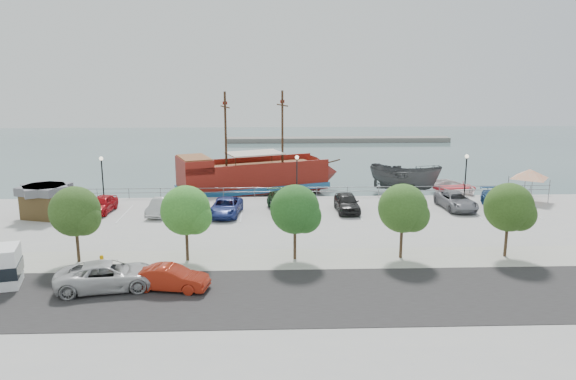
{
  "coord_description": "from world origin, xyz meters",
  "views": [
    {
      "loc": [
        -2.75,
        -44.92,
        12.46
      ],
      "look_at": [
        -1.0,
        2.0,
        2.0
      ],
      "focal_mm": 35.0,
      "sensor_mm": 36.0,
      "label": 1
    }
  ],
  "objects": [
    {
      "name": "land_slab",
      "position": [
        0.0,
        -21.0,
        -0.6
      ],
      "size": [
        100.0,
        58.0,
        1.2
      ],
      "primitive_type": "cube",
      "color": "#A2A2A1",
      "rests_on": "ground"
    },
    {
      "name": "tree_e",
      "position": [
        6.15,
        -10.07,
        3.3
      ],
      "size": [
        3.3,
        3.2,
        5.0
      ],
      "color": "#473321",
      "rests_on": "sidewalk"
    },
    {
      "name": "dock_west",
      "position": [
        -13.62,
        9.2,
        -0.8
      ],
      "size": [
        7.07,
        2.52,
        0.4
      ],
      "primitive_type": "cube",
      "rotation": [
        0.0,
        0.0,
        -0.08
      ],
      "color": "#66605A",
      "rests_on": "ground"
    },
    {
      "name": "parked_car_c",
      "position": [
        -6.32,
        1.35,
        0.72
      ],
      "size": [
        2.92,
        5.39,
        1.44
      ],
      "primitive_type": "imported",
      "rotation": [
        0.0,
        0.0,
        -0.11
      ],
      "color": "navy",
      "rests_on": "land_slab"
    },
    {
      "name": "canopy_tent",
      "position": [
        21.74,
        5.64,
        2.99
      ],
      "size": [
        4.75,
        4.75,
        3.44
      ],
      "rotation": [
        0.0,
        0.0,
        0.16
      ],
      "color": "slate",
      "rests_on": "land_slab"
    },
    {
      "name": "far_shore",
      "position": [
        10.0,
        55.0,
        -0.6
      ],
      "size": [
        40.0,
        3.0,
        0.8
      ],
      "primitive_type": "cube",
      "color": "gray",
      "rests_on": "ground"
    },
    {
      "name": "lamp_post_right",
      "position": [
        16.0,
        6.5,
        2.94
      ],
      "size": [
        0.36,
        0.36,
        4.28
      ],
      "color": "black",
      "rests_on": "land_slab"
    },
    {
      "name": "speedboat",
      "position": [
        16.51,
        10.96,
        -0.23
      ],
      "size": [
        6.5,
        8.25,
        1.54
      ],
      "primitive_type": "imported",
      "rotation": [
        0.0,
        0.0,
        0.17
      ],
      "color": "white",
      "rests_on": "ground"
    },
    {
      "name": "parked_car_d",
      "position": [
        -1.37,
        2.5,
        0.81
      ],
      "size": [
        3.26,
        5.91,
        1.62
      ],
      "primitive_type": "imported",
      "rotation": [
        0.0,
        0.0,
        0.18
      ],
      "color": "#173B20",
      "rests_on": "land_slab"
    },
    {
      "name": "fire_hydrant",
      "position": [
        -13.3,
        -10.8,
        0.4
      ],
      "size": [
        0.25,
        0.25,
        0.73
      ],
      "rotation": [
        0.0,
        0.0,
        -0.23
      ],
      "color": "#DA9300",
      "rests_on": "sidewalk"
    },
    {
      "name": "lamp_post_mid",
      "position": [
        0.0,
        6.5,
        2.94
      ],
      "size": [
        0.36,
        0.36,
        4.28
      ],
      "color": "black",
      "rests_on": "land_slab"
    },
    {
      "name": "sidewalk",
      "position": [
        0.0,
        -10.0,
        0.01
      ],
      "size": [
        100.0,
        4.0,
        0.05
      ],
      "primitive_type": "cube",
      "color": "#A4A391",
      "rests_on": "land_slab"
    },
    {
      "name": "parked_car_e",
      "position": [
        4.14,
        2.24,
        0.81
      ],
      "size": [
        1.99,
        4.76,
        1.61
      ],
      "primitive_type": "imported",
      "rotation": [
        0.0,
        0.0,
        0.02
      ],
      "color": "black",
      "rests_on": "land_slab"
    },
    {
      "name": "seawall_railing",
      "position": [
        0.0,
        7.8,
        0.53
      ],
      "size": [
        50.0,
        0.06,
        1.0
      ],
      "color": "slate",
      "rests_on": "land_slab"
    },
    {
      "name": "shed",
      "position": [
        -21.35,
        1.36,
        1.45
      ],
      "size": [
        4.1,
        4.1,
        2.71
      ],
      "rotation": [
        0.0,
        0.0,
        -0.29
      ],
      "color": "#4F3C1F",
      "rests_on": "land_slab"
    },
    {
      "name": "parked_car_b",
      "position": [
        -11.87,
        1.74,
        0.69
      ],
      "size": [
        2.03,
        4.36,
        1.38
      ],
      "primitive_type": "imported",
      "rotation": [
        0.0,
        0.0,
        -0.14
      ],
      "color": "#B9B9B9",
      "rests_on": "land_slab"
    },
    {
      "name": "tree_f",
      "position": [
        13.15,
        -10.07,
        3.3
      ],
      "size": [
        3.3,
        3.2,
        5.0
      ],
      "color": "#473321",
      "rests_on": "sidewalk"
    },
    {
      "name": "pirate_ship",
      "position": [
        -3.05,
        13.48,
        0.91
      ],
      "size": [
        18.31,
        10.79,
        11.39
      ],
      "rotation": [
        0.0,
        0.0,
        0.36
      ],
      "color": "maroon",
      "rests_on": "ground"
    },
    {
      "name": "tree_b",
      "position": [
        -14.85,
        -10.07,
        3.3
      ],
      "size": [
        3.3,
        3.2,
        5.0
      ],
      "color": "#473321",
      "rests_on": "sidewalk"
    },
    {
      "name": "parked_car_g",
      "position": [
        13.93,
        2.75,
        0.74
      ],
      "size": [
        2.83,
        5.47,
        1.47
      ],
      "primitive_type": "imported",
      "rotation": [
        0.0,
        0.0,
        0.07
      ],
      "color": "gray",
      "rests_on": "land_slab"
    },
    {
      "name": "lamp_post_left",
      "position": [
        -18.0,
        6.5,
        2.94
      ],
      "size": [
        0.36,
        0.36,
        4.28
      ],
      "color": "black",
      "rests_on": "land_slab"
    },
    {
      "name": "ground",
      "position": [
        0.0,
        0.0,
        -1.0
      ],
      "size": [
        160.0,
        160.0,
        0.0
      ],
      "primitive_type": "plane",
      "color": "#405C5E"
    },
    {
      "name": "dock_mid",
      "position": [
        7.55,
        9.2,
        -0.79
      ],
      "size": [
        7.7,
        4.13,
        0.42
      ],
      "primitive_type": "cube",
      "rotation": [
        0.0,
        0.0,
        0.29
      ],
      "color": "gray",
      "rests_on": "ground"
    },
    {
      "name": "tree_c",
      "position": [
        -7.85,
        -10.07,
        3.3
      ],
      "size": [
        3.3,
        3.2,
        5.0
      ],
      "color": "#473321",
      "rests_on": "sidewalk"
    },
    {
      "name": "parked_car_a",
      "position": [
        -17.08,
        2.64,
        0.74
      ],
      "size": [
        2.07,
        4.46,
        1.48
      ],
      "primitive_type": "imported",
      "rotation": [
        0.0,
        0.0,
        -0.08
      ],
      "color": "#AF0C12",
      "rests_on": "land_slab"
    },
    {
      "name": "patrol_boat",
      "position": [
        11.85,
        13.09,
        0.51
      ],
      "size": [
        8.22,
        6.36,
        3.01
      ],
      "primitive_type": "imported",
      "rotation": [
        0.0,
        0.0,
        1.06
      ],
      "color": "#48494B",
      "rests_on": "ground"
    },
    {
      "name": "parked_car_h",
      "position": [
        17.89,
        2.67,
        0.76
      ],
      "size": [
        2.15,
        5.24,
        1.52
      ],
      "primitive_type": "imported",
      "rotation": [
        0.0,
        0.0,
        0.0
      ],
      "color": "#29568F",
      "rests_on": "land_slab"
    },
    {
      "name": "tree_d",
      "position": [
        -0.85,
        -10.07,
        3.3
      ],
      "size": [
        3.3,
        3.2,
        5.0
      ],
      "color": "#473321",
      "rests_on": "sidewalk"
    },
    {
      "name": "street",
      "position": [
        0.0,
        -16.0,
        0.01
      ],
      "size": [
        100.0,
        8.0,
        0.04
      ],
      "primitive_type": "cube",
      "color": "#252323",
      "rests_on": "land_slab"
    },
    {
      "name": "street_van",
      "position": [
        -11.82,
        -14.59,
        0.8
      ],
      "size": [
        6.17,
        3.67,
        1.61
      ],
      "primitive_type": "imported",
      "rotation": [
        0.0,
        0.0,
        1.75
      ],
      "color": "silver",
      "rests_on": "street"
    },
    {
      "name": "dock_east",
      "position": [
        16.51,
        9.2,
        -0.81
      ],
      "size": [
        6.65,
        2.18,
        0.38
      ],
      "primitive_type": "cube",
      "rotation": [
        0.0,
        0.0,
        -0.05
      ],
      "color": "slate",
      "rests_on": "ground"
    },
    {
      "name": "street_sedan",
      "position": [
        -8.25,
        -14.85,
        0.7
      ],
      "size": [
        4.47,
        2.25,
        1.41
      ],
      "primitive_type": "imported",
      "rotation": [
        0.0,
        0.0,
        1.39
      ],
      "color": "#AA2512",
      "rests_on": "street"
    }
  ]
}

